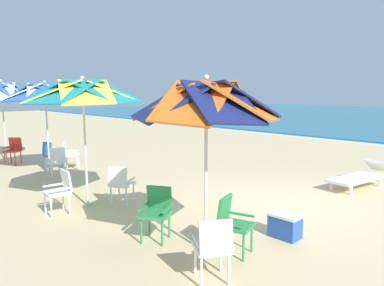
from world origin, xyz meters
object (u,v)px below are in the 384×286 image
at_px(plastic_chair_5, 51,154).
at_px(plastic_chair_7, 56,160).
at_px(plastic_chair_0, 157,210).
at_px(beach_umbrella_1, 83,93).
at_px(plastic_chair_8, 14,149).
at_px(cooler_box, 285,226).
at_px(plastic_chair_1, 213,245).
at_px(plastic_chair_2, 232,221).
at_px(plastic_chair_6, 69,153).
at_px(beach_umbrella_0, 206,103).
at_px(beach_umbrella_2, 45,93).
at_px(sun_lounger_1, 361,176).
at_px(plastic_chair_3, 60,189).
at_px(beach_umbrella_3, 1,92).
at_px(plastic_chair_4, 121,182).

relative_size(plastic_chair_5, plastic_chair_7, 1.00).
height_order(plastic_chair_0, beach_umbrella_1, beach_umbrella_1).
xyz_separation_m(beach_umbrella_1, plastic_chair_8, (-5.71, 0.46, -1.87)).
bearing_deg(cooler_box, plastic_chair_8, -173.75).
relative_size(plastic_chair_1, cooler_box, 1.73).
height_order(plastic_chair_2, cooler_box, plastic_chair_2).
relative_size(plastic_chair_6, cooler_box, 1.73).
distance_m(plastic_chair_6, cooler_box, 7.47).
bearing_deg(beach_umbrella_0, beach_umbrella_2, 175.82).
bearing_deg(plastic_chair_5, beach_umbrella_1, -13.63).
xyz_separation_m(plastic_chair_0, cooler_box, (1.43, 1.55, -0.30)).
bearing_deg(cooler_box, sun_lounger_1, 95.00).
bearing_deg(plastic_chair_7, beach_umbrella_2, 175.85).
distance_m(plastic_chair_3, beach_umbrella_2, 4.13).
relative_size(beach_umbrella_2, plastic_chair_7, 3.10).
height_order(plastic_chair_2, beach_umbrella_1, beach_umbrella_1).
xyz_separation_m(plastic_chair_2, beach_umbrella_2, (-6.98, 0.23, 1.83)).
bearing_deg(plastic_chair_0, plastic_chair_8, 176.40).
bearing_deg(plastic_chair_8, beach_umbrella_3, -178.17).
height_order(plastic_chair_7, sun_lounger_1, plastic_chair_7).
bearing_deg(sun_lounger_1, plastic_chair_0, -100.54).
bearing_deg(beach_umbrella_0, beach_umbrella_3, 178.38).
xyz_separation_m(plastic_chair_2, plastic_chair_4, (-3.10, 0.10, 0.00)).
distance_m(plastic_chair_5, sun_lounger_1, 8.79).
bearing_deg(plastic_chair_6, beach_umbrella_0, -10.03).
bearing_deg(plastic_chair_2, plastic_chair_0, -158.43).
xyz_separation_m(beach_umbrella_0, plastic_chair_2, (0.30, 0.26, -1.74)).
relative_size(beach_umbrella_1, plastic_chair_4, 3.12).
height_order(plastic_chair_4, plastic_chair_5, same).
relative_size(beach_umbrella_0, cooler_box, 5.28).
bearing_deg(plastic_chair_6, sun_lounger_1, 31.07).
bearing_deg(beach_umbrella_2, beach_umbrella_3, -175.97).
xyz_separation_m(plastic_chair_6, plastic_chair_8, (-2.06, -0.93, 0.00)).
xyz_separation_m(plastic_chair_0, plastic_chair_1, (1.56, -0.35, 0.00)).
height_order(plastic_chair_0, plastic_chair_4, same).
bearing_deg(beach_umbrella_3, plastic_chair_4, 0.71).
bearing_deg(plastic_chair_2, beach_umbrella_1, -173.32).
bearing_deg(beach_umbrella_1, plastic_chair_5, 166.37).
distance_m(beach_umbrella_2, sun_lounger_1, 8.73).
bearing_deg(plastic_chair_0, beach_umbrella_0, 13.48).
distance_m(plastic_chair_2, plastic_chair_3, 3.65).
relative_size(beach_umbrella_0, plastic_chair_5, 3.05).
height_order(plastic_chair_2, plastic_chair_8, same).
xyz_separation_m(plastic_chair_5, plastic_chair_8, (-1.75, -0.50, 0.00)).
xyz_separation_m(plastic_chair_1, beach_umbrella_1, (-3.94, 0.41, 1.87)).
distance_m(beach_umbrella_0, plastic_chair_8, 9.16).
bearing_deg(cooler_box, beach_umbrella_3, -174.05).
xyz_separation_m(beach_umbrella_1, plastic_chair_7, (-2.83, 0.61, -1.87)).
height_order(plastic_chair_0, sun_lounger_1, plastic_chair_0).
height_order(plastic_chair_4, beach_umbrella_3, beach_umbrella_3).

